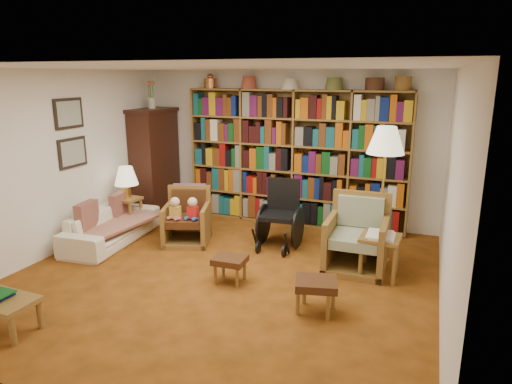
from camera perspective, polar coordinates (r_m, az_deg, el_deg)
The scene contains 22 objects.
floor at distance 5.77m, azimuth -4.08°, elevation -10.40°, with size 5.00×5.00×0.00m, color #8F4B16.
ceiling at distance 5.24m, azimuth -4.58°, elevation 15.27°, with size 5.00×5.00×0.00m, color white.
wall_back at distance 7.66m, azimuth 3.78°, elevation 5.63°, with size 5.00×5.00×0.00m, color white.
wall_front at distance 3.38m, azimuth -22.96°, elevation -7.03°, with size 5.00×5.00×0.00m, color white.
wall_left at distance 6.81m, azimuth -23.71°, elevation 3.32°, with size 5.00×5.00×0.00m, color white.
wall_right at distance 4.87m, azimuth 23.31°, elevation -0.68°, with size 5.00×5.00×0.00m, color white.
bookshelf at distance 7.45m, azimuth 4.84°, elevation 4.74°, with size 3.60×0.30×2.42m.
curio_cabinet at distance 8.23m, azimuth -12.52°, elevation 3.84°, with size 0.50×0.95×2.40m.
framed_pictures at distance 6.95m, azimuth -22.16°, elevation 6.82°, with size 0.03×0.52×0.97m.
sofa at distance 7.10m, azimuth -17.57°, elevation -4.04°, with size 0.67×1.72×0.50m, color white.
sofa_throw at distance 7.06m, azimuth -17.29°, elevation -3.72°, with size 0.71×1.32×0.04m, color beige.
cushion_left at distance 7.38m, azimuth -16.80°, elevation -1.66°, with size 0.12×0.37×0.37m, color maroon.
cushion_right at distance 6.87m, azimuth -20.36°, elevation -3.15°, with size 0.13×0.41×0.41m, color maroon.
side_table_lamp at distance 7.53m, azimuth -15.67°, elevation -1.82°, with size 0.38×0.38×0.53m.
table_lamp at distance 7.42m, azimuth -15.93°, elevation 1.84°, with size 0.37×0.37×0.50m.
armchair_leather at distance 6.86m, azimuth -8.33°, elevation -3.38°, with size 0.86×0.86×0.82m.
armchair_sage at distance 6.04m, azimuth 12.57°, elevation -5.85°, with size 0.77×0.80×0.94m.
wheelchair at distance 6.58m, azimuth 3.05°, elevation -3.04°, with size 0.56×0.78×0.98m.
floor_lamp at distance 6.00m, azimuth 15.90°, elevation 5.56°, with size 0.48×0.48×1.80m.
side_table_papers at distance 5.77m, azimuth 15.25°, elevation -6.18°, with size 0.49×0.49×0.56m.
footstool_a at distance 5.50m, azimuth -3.29°, elevation -8.69°, with size 0.39×0.33×0.32m.
footstool_b at distance 4.87m, azimuth 7.54°, elevation -11.55°, with size 0.50×0.46×0.36m.
Camera 1 is at (2.27, -4.72, 2.42)m, focal length 32.00 mm.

